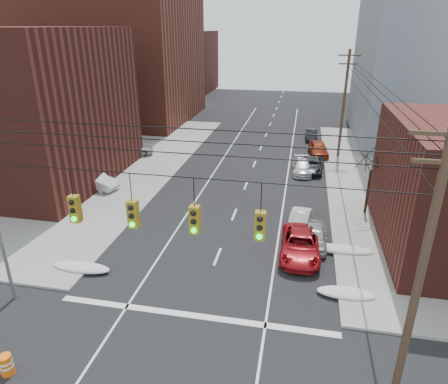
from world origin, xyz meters
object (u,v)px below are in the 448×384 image
at_px(lot_car_c, 60,171).
at_px(lot_car_d, 75,145).
at_px(parked_car_b, 299,221).
at_px(lot_car_b, 130,149).
at_px(parked_car_f, 311,135).
at_px(red_pickup, 300,245).
at_px(construction_barrel, 6,365).
at_px(parked_car_e, 318,149).
at_px(parked_car_a, 315,236).
at_px(lot_car_a, 94,180).
at_px(parked_car_c, 312,165).
at_px(parked_car_d, 302,167).

distance_m(lot_car_c, lot_car_d, 8.51).
distance_m(parked_car_b, lot_car_b, 22.62).
bearing_deg(parked_car_b, lot_car_b, 151.08).
bearing_deg(parked_car_f, parked_car_b, -93.57).
bearing_deg(red_pickup, parked_car_f, 88.25).
bearing_deg(construction_barrel, parked_car_e, 68.35).
bearing_deg(parked_car_a, lot_car_a, 163.06).
distance_m(parked_car_c, lot_car_b, 19.17).
height_order(red_pickup, parked_car_a, red_pickup).
xyz_separation_m(parked_car_f, lot_car_c, (-22.43, -18.71, 0.30)).
bearing_deg(parked_car_d, lot_car_d, 173.67).
bearing_deg(red_pickup, parked_car_b, 92.13).
distance_m(parked_car_a, parked_car_d, 13.67).
height_order(parked_car_b, construction_barrel, parked_car_b).
bearing_deg(parked_car_a, red_pickup, -120.85).
bearing_deg(lot_car_c, parked_car_f, -40.81).
height_order(parked_car_c, construction_barrel, parked_car_c).
height_order(parked_car_d, parked_car_f, parked_car_f).
bearing_deg(red_pickup, construction_barrel, -134.99).
bearing_deg(parked_car_f, parked_car_e, -85.25).
relative_size(parked_car_e, lot_car_d, 1.08).
bearing_deg(parked_car_b, parked_car_d, 97.37).
height_order(parked_car_b, lot_car_b, lot_car_b).
bearing_deg(parked_car_d, parked_car_b, -92.50).
xyz_separation_m(parked_car_a, parked_car_c, (-0.13, 14.31, 0.01)).
relative_size(parked_car_d, parked_car_e, 0.93).
bearing_deg(parked_car_b, red_pickup, -80.31).
xyz_separation_m(lot_car_c, construction_barrel, (10.24, -20.34, -0.46)).
relative_size(parked_car_f, lot_car_d, 0.91).
height_order(lot_car_b, lot_car_c, lot_car_c).
bearing_deg(lot_car_a, parked_car_e, -40.16).
relative_size(red_pickup, lot_car_a, 1.19).
xyz_separation_m(parked_car_b, lot_car_c, (-21.54, 5.37, 0.32)).
xyz_separation_m(parked_car_c, parked_car_e, (0.69, 5.21, 0.14)).
height_order(parked_car_c, lot_car_c, lot_car_c).
relative_size(red_pickup, parked_car_c, 1.11).
xyz_separation_m(red_pickup, parked_car_e, (1.46, 20.97, 0.07)).
bearing_deg(parked_car_a, parked_car_c, 91.23).
xyz_separation_m(parked_car_c, lot_car_c, (-22.45, -6.95, 0.29)).
xyz_separation_m(parked_car_c, lot_car_b, (-19.14, 1.07, 0.18)).
height_order(parked_car_b, parked_car_e, parked_car_e).
height_order(parked_car_d, lot_car_a, lot_car_a).
relative_size(parked_car_c, construction_barrel, 5.08).
height_order(parked_car_a, parked_car_e, parked_car_e).
distance_m(parked_car_a, lot_car_a, 19.35).
bearing_deg(lot_car_b, construction_barrel, 170.17).
bearing_deg(parked_car_d, lot_car_a, -158.47).
height_order(parked_car_c, lot_car_a, lot_car_a).
distance_m(parked_car_c, parked_car_e, 5.25).
distance_m(parked_car_d, construction_barrel, 28.91).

